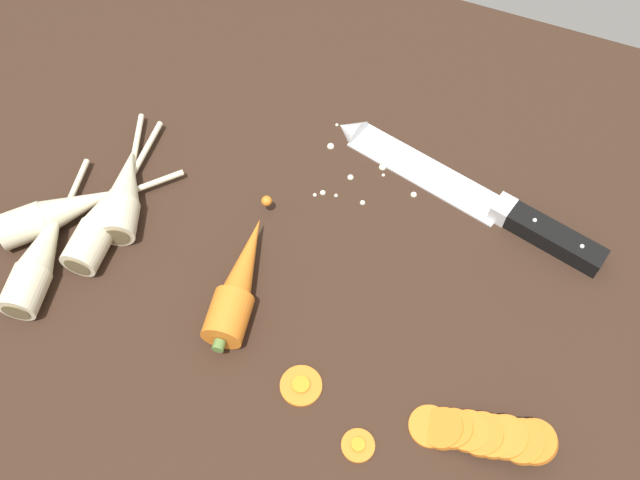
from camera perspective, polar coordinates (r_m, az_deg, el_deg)
ground_plane at (r=75.74cm, az=0.61°, el=-0.26°), size 120.00×90.00×4.00cm
chefs_knife at (r=78.62cm, az=11.77°, el=4.49°), size 34.54×11.31×4.18cm
whole_carrot at (r=68.97cm, az=-6.95°, el=-3.58°), size 6.90×18.31×4.20cm
parsnip_front at (r=78.73cm, az=-21.42°, el=2.29°), size 15.23×17.51×4.00cm
parsnip_mid_left at (r=76.88cm, az=-17.94°, el=2.18°), size 5.88×21.99×4.00cm
parsnip_mid_right at (r=78.08cm, az=-16.50°, el=3.98°), size 9.75×17.83×4.00cm
parsnip_back at (r=76.19cm, az=-22.96°, el=-1.28°), size 7.67×20.46×4.00cm
carrot_slice_stack at (r=64.89cm, az=13.77°, el=-15.94°), size 13.08×5.84×4.33cm
carrot_slice_stray_near at (r=65.70cm, az=-1.65°, el=-12.40°), size 4.15×4.15×0.70cm
carrot_slice_stray_mid at (r=64.02cm, az=3.31°, el=-17.24°), size 3.16×3.16×0.70cm
mince_crumbs at (r=79.32cm, az=4.01°, el=6.25°), size 13.01×12.21×0.89cm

